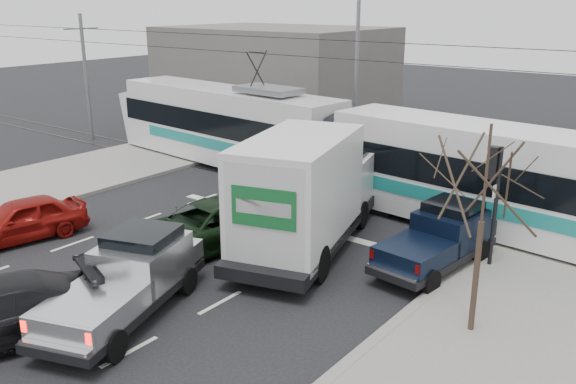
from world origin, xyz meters
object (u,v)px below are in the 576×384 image
Objects in this scene: navy_pickup at (440,238)px; traffic_signal at (494,180)px; tram at (341,148)px; green_car at (205,226)px; red_car at (21,220)px; street_lamp_far at (354,54)px; silver_pickup at (130,277)px; box_truck at (305,194)px; bare_tree at (485,184)px.

traffic_signal is at bearing 43.17° from navy_pickup.
green_car is at bearing -87.25° from tram.
traffic_signal is 0.13× the size of tram.
navy_pickup reaches higher than red_car.
street_lamp_far is at bearing 93.66° from red_car.
traffic_signal is 15.13m from red_car.
street_lamp_far reaches higher than red_car.
traffic_signal is 8.99m from green_car.
street_lamp_far is 18.73m from silver_pickup.
silver_pickup is 1.22× the size of navy_pickup.
box_truck is 9.54m from red_car.
silver_pickup reaches higher than navy_pickup.
green_car is (-0.32, -7.57, -1.21)m from tram.
street_lamp_far is 1.90× the size of navy_pickup.
tram is 3.34× the size of box_truck.
green_car is at bearing 91.16° from silver_pickup.
street_lamp_far reaches higher than box_truck.
silver_pickup is 0.71× the size of box_truck.
traffic_signal reaches higher than green_car.
bare_tree is at bearing -48.14° from navy_pickup.
silver_pickup is 4.48m from green_car.
bare_tree reaches higher than traffic_signal.
tram is at bearing 74.41° from red_car.
box_truck is (5.55, -11.70, -3.22)m from street_lamp_far.
box_truck is at bearing -64.64° from street_lamp_far.
box_truck reaches higher than silver_pickup.
bare_tree reaches higher than navy_pickup.
street_lamp_far is 1.56× the size of silver_pickup.
navy_pickup is at bearing 34.29° from green_car.
silver_pickup is at bearing -118.29° from navy_pickup.
bare_tree is at bearing -48.88° from street_lamp_far.
box_truck is at bearing 44.33° from red_car.
street_lamp_far is 2.14× the size of red_car.
green_car is (-6.66, -3.19, -0.21)m from navy_pickup.
bare_tree is at bearing -74.24° from traffic_signal.
street_lamp_far reaches higher than green_car.
street_lamp_far is at bearing 139.08° from navy_pickup.
navy_pickup is 1.12× the size of red_car.
traffic_signal reaches higher than navy_pickup.
tram reaches higher than red_car.
green_car is at bearing -148.04° from navy_pickup.
navy_pickup is 0.89× the size of green_car.
navy_pickup is at bearing 2.51° from box_truck.
red_car is (-5.65, -10.81, -1.23)m from tram.
green_car is (-7.79, -4.03, -2.00)m from traffic_signal.
silver_pickup is at bearing -78.85° from tram.
red_car is at bearing -163.98° from box_truck.
tram is 5.08× the size of green_car.
box_truck is at bearing -156.73° from traffic_signal.
traffic_signal is at bearing 33.69° from silver_pickup.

